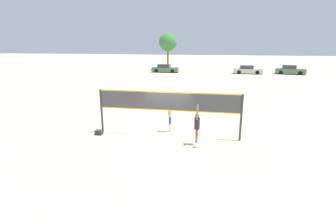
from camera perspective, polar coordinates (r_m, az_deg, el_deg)
ground_plane at (r=14.86m, az=0.00°, el=-5.18°), size 200.00×200.00×0.00m
volleyball_net at (r=14.35m, az=0.00°, el=1.53°), size 7.97×0.12×2.53m
player_spiker at (r=13.32m, az=6.33°, el=-2.71°), size 0.28×0.70×2.08m
player_blocker at (r=15.17m, az=0.44°, el=-0.03°), size 0.28×0.72×2.25m
volleyball at (r=13.31m, az=6.00°, el=-7.19°), size 0.23×0.23×0.23m
gear_bag at (r=15.50m, az=-14.80°, el=-4.32°), size 0.40×0.33×0.27m
parked_car_near at (r=46.84m, az=-0.63°, el=9.40°), size 4.70×1.97×1.41m
parked_car_mid at (r=46.64m, az=16.92°, el=8.73°), size 4.78×2.09×1.38m
parked_car_far at (r=48.36m, az=25.03°, el=8.25°), size 4.90×2.49×1.51m
tree_left_cluster at (r=50.99m, az=-0.03°, el=14.90°), size 3.36×3.36×6.84m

